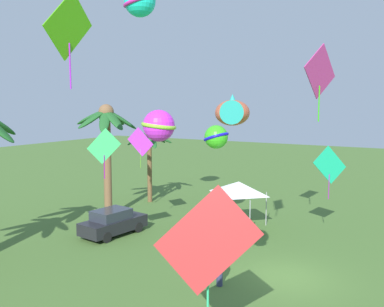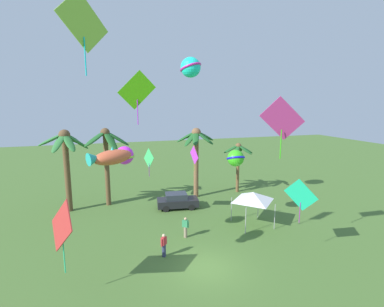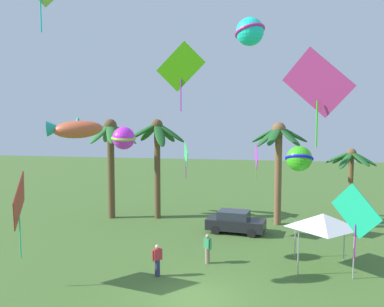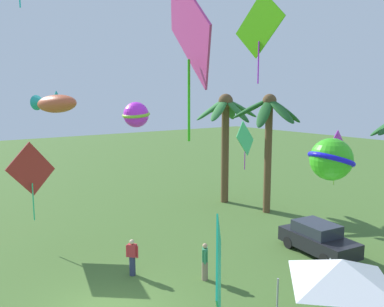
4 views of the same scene
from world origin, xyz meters
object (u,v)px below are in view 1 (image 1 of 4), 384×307
object	(u,v)px
palm_tree_2	(107,133)
kite_diamond_6	(104,147)
kite_ball_0	(216,137)
kite_ball_3	(159,126)
spectator_0	(198,243)
kite_diamond_9	(208,242)
festival_tent	(239,188)
parked_car_0	(113,222)
palm_tree_1	(149,146)
kite_diamond_1	(69,27)
kite_diamond_5	(330,166)
kite_ball_2	(140,1)
kite_fish_8	(232,112)
kite_diamond_7	(140,142)
spectator_1	(220,267)
kite_diamond_10	(320,73)

from	to	relation	value
palm_tree_2	kite_diamond_6	distance (m)	7.66
kite_ball_0	kite_ball_3	world-z (taller)	kite_ball_3
spectator_0	kite_diamond_6	distance (m)	6.48
spectator_0	kite_diamond_9	xyz separation A→B (m)	(-7.89, -4.76, 3.14)
palm_tree_2	festival_tent	distance (m)	9.28
kite_ball_3	parked_car_0	bearing A→B (deg)	52.54
palm_tree_2	palm_tree_1	bearing A→B (deg)	2.72
palm_tree_1	spectator_0	distance (m)	13.28
festival_tent	kite_diamond_1	size ratio (longest dim) A/B	0.63
kite_diamond_5	palm_tree_2	bearing A→B (deg)	101.18
palm_tree_1	kite_ball_2	distance (m)	12.06
kite_diamond_9	palm_tree_2	bearing A→B (deg)	49.61
spectator_0	kite_diamond_5	size ratio (longest dim) A/B	0.53
palm_tree_2	kite_fish_8	bearing A→B (deg)	-124.69
kite_ball_0	kite_diamond_7	xyz separation A→B (m)	(-2.40, 3.69, -0.30)
palm_tree_1	kite_diamond_1	world-z (taller)	kite_diamond_1
spectator_0	spectator_1	bearing A→B (deg)	-133.67
festival_tent	spectator_1	bearing A→B (deg)	-161.01
spectator_0	kite_diamond_1	world-z (taller)	kite_diamond_1
kite_diamond_1	kite_diamond_9	distance (m)	13.52
kite_diamond_1	kite_diamond_5	xyz separation A→B (m)	(9.15, -10.10, -6.95)
kite_diamond_10	kite_diamond_1	bearing A→B (deg)	128.03
kite_ball_0	kite_diamond_9	world-z (taller)	kite_ball_0
festival_tent	kite_diamond_1	distance (m)	13.13
parked_car_0	kite_diamond_6	xyz separation A→B (m)	(-2.98, -2.12, 4.72)
kite_ball_2	kite_diamond_1	bearing A→B (deg)	170.58
kite_diamond_5	kite_diamond_9	size ratio (longest dim) A/B	0.75
palm_tree_2	kite_diamond_7	size ratio (longest dim) A/B	3.17
parked_car_0	kite_ball_0	bearing A→B (deg)	-51.03
kite_ball_0	spectator_1	bearing A→B (deg)	-151.70
kite_diamond_5	kite_ball_3	bearing A→B (deg)	160.37
parked_car_0	kite_diamond_10	xyz separation A→B (m)	(4.04, -10.48, 8.33)
kite_ball_0	spectator_0	bearing A→B (deg)	-162.85
spectator_1	kite_diamond_1	world-z (taller)	kite_diamond_1
spectator_0	festival_tent	xyz separation A→B (m)	(5.96, 0.54, 1.65)
spectator_1	parked_car_0	bearing A→B (deg)	69.66
spectator_0	spectator_1	xyz separation A→B (m)	(-2.15, -2.25, 0.00)
palm_tree_2	kite_diamond_7	world-z (taller)	palm_tree_2
palm_tree_2	kite_diamond_9	bearing A→B (deg)	-130.39
palm_tree_2	kite_ball_2	xyz separation A→B (m)	(-1.94, -4.30, 7.42)
festival_tent	palm_tree_2	bearing A→B (deg)	104.25
festival_tent	kite_ball_2	size ratio (longest dim) A/B	1.08
spectator_0	kite_diamond_9	world-z (taller)	kite_diamond_9
kite_ball_3	palm_tree_1	bearing A→B (deg)	37.16
parked_car_0	spectator_1	world-z (taller)	spectator_1
parked_car_0	kite_ball_0	xyz separation A→B (m)	(3.79, -4.69, 4.85)
kite_diamond_1	kite_diamond_6	bearing A→B (deg)	-66.04
kite_ball_3	festival_tent	bearing A→B (deg)	7.29
palm_tree_1	spectator_0	size ratio (longest dim) A/B	3.55
kite_ball_0	festival_tent	bearing A→B (deg)	-37.59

